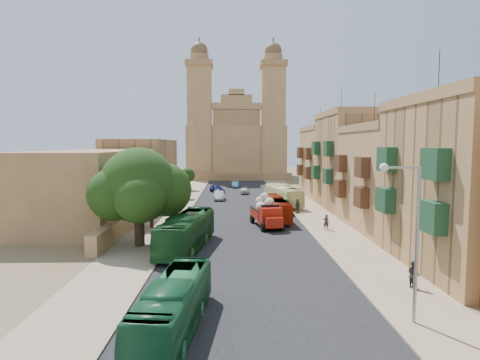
{
  "coord_description": "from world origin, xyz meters",
  "views": [
    {
      "loc": [
        -1.15,
        -31.7,
        9.15
      ],
      "look_at": [
        0.0,
        26.0,
        4.0
      ],
      "focal_mm": 30.0,
      "sensor_mm": 36.0,
      "label": 1
    }
  ],
  "objects_px": {
    "bus_green_south": "(174,306)",
    "car_blue_a": "(202,223)",
    "street_tree_c": "(180,179)",
    "bus_cream_east": "(283,195)",
    "street_tree_d": "(188,175)",
    "car_white_a": "(219,196)",
    "pedestrian_c": "(297,206)",
    "streetlamp": "(408,223)",
    "ficus_tree": "(139,188)",
    "car_blue_b": "(235,184)",
    "bus_green_north": "(187,232)",
    "street_tree_b": "(169,183)",
    "car_dkblue": "(217,189)",
    "olive_pickup": "(279,205)",
    "car_white_b": "(245,191)",
    "church": "(236,143)",
    "pedestrian_b": "(414,274)",
    "pedestrian_a": "(326,222)",
    "red_truck": "(267,212)",
    "car_cream": "(277,207)",
    "street_tree_a": "(151,199)",
    "bus_red_east": "(275,208)"
  },
  "relations": [
    {
      "from": "streetlamp",
      "to": "pedestrian_c",
      "type": "bearing_deg",
      "value": 90.39
    },
    {
      "from": "car_dkblue",
      "to": "ficus_tree",
      "type": "bearing_deg",
      "value": -120.35
    },
    {
      "from": "bus_cream_east",
      "to": "pedestrian_b",
      "type": "distance_m",
      "value": 35.06
    },
    {
      "from": "bus_cream_east",
      "to": "car_blue_b",
      "type": "xyz_separation_m",
      "value": [
        -7.0,
        24.98,
        -0.87
      ]
    },
    {
      "from": "bus_red_east",
      "to": "church",
      "type": "bearing_deg",
      "value": -90.01
    },
    {
      "from": "olive_pickup",
      "to": "car_white_b",
      "type": "relative_size",
      "value": 1.45
    },
    {
      "from": "red_truck",
      "to": "pedestrian_a",
      "type": "height_order",
      "value": "red_truck"
    },
    {
      "from": "bus_green_south",
      "to": "car_white_a",
      "type": "distance_m",
      "value": 46.65
    },
    {
      "from": "car_white_a",
      "to": "street_tree_b",
      "type": "bearing_deg",
      "value": -124.53
    },
    {
      "from": "street_tree_b",
      "to": "car_cream",
      "type": "xyz_separation_m",
      "value": [
        15.0,
        -2.04,
        -3.11
      ]
    },
    {
      "from": "bus_green_north",
      "to": "pedestrian_a",
      "type": "xyz_separation_m",
      "value": [
        14.06,
        7.76,
        -0.73
      ]
    },
    {
      "from": "street_tree_c",
      "to": "pedestrian_c",
      "type": "bearing_deg",
      "value": -41.44
    },
    {
      "from": "street_tree_c",
      "to": "bus_cream_east",
      "type": "relative_size",
      "value": 0.44
    },
    {
      "from": "street_tree_b",
      "to": "bus_green_north",
      "type": "xyz_separation_m",
      "value": [
        4.89,
        -21.25,
        -2.22
      ]
    },
    {
      "from": "car_dkblue",
      "to": "car_white_b",
      "type": "height_order",
      "value": "car_dkblue"
    },
    {
      "from": "street_tree_c",
      "to": "bus_cream_east",
      "type": "xyz_separation_m",
      "value": [
        16.5,
        -8.21,
        -1.68
      ]
    },
    {
      "from": "bus_green_north",
      "to": "car_white_b",
      "type": "xyz_separation_m",
      "value": [
        6.35,
        39.18,
        -0.95
      ]
    },
    {
      "from": "street_tree_d",
      "to": "car_blue_a",
      "type": "xyz_separation_m",
      "value": [
        5.6,
        -36.53,
        -2.38
      ]
    },
    {
      "from": "car_blue_a",
      "to": "car_dkblue",
      "type": "relative_size",
      "value": 0.82
    },
    {
      "from": "bus_cream_east",
      "to": "car_white_a",
      "type": "distance_m",
      "value": 11.57
    },
    {
      "from": "car_cream",
      "to": "street_tree_d",
      "type": "bearing_deg",
      "value": -63.11
    },
    {
      "from": "car_dkblue",
      "to": "pedestrian_c",
      "type": "relative_size",
      "value": 2.27
    },
    {
      "from": "street_tree_c",
      "to": "pedestrian_c",
      "type": "xyz_separation_m",
      "value": [
        17.5,
        -15.45,
        -2.23
      ]
    },
    {
      "from": "street_tree_b",
      "to": "pedestrian_b",
      "type": "bearing_deg",
      "value": -56.65
    },
    {
      "from": "streetlamp",
      "to": "car_blue_b",
      "type": "height_order",
      "value": "streetlamp"
    },
    {
      "from": "pedestrian_c",
      "to": "bus_green_south",
      "type": "bearing_deg",
      "value": -41.18
    },
    {
      "from": "pedestrian_b",
      "to": "street_tree_c",
      "type": "bearing_deg",
      "value": 17.56
    },
    {
      "from": "car_white_b",
      "to": "car_dkblue",
      "type": "bearing_deg",
      "value": -16.24
    },
    {
      "from": "street_tree_d",
      "to": "car_white_a",
      "type": "xyz_separation_m",
      "value": [
        6.7,
        -14.12,
        -2.28
      ]
    },
    {
      "from": "streetlamp",
      "to": "church",
      "type": "bearing_deg",
      "value": 94.87
    },
    {
      "from": "church",
      "to": "olive_pickup",
      "type": "xyz_separation_m",
      "value": [
        5.14,
        -57.0,
        -8.48
      ]
    },
    {
      "from": "street_tree_d",
      "to": "car_blue_a",
      "type": "distance_m",
      "value": 37.03
    },
    {
      "from": "church",
      "to": "bus_cream_east",
      "type": "xyz_separation_m",
      "value": [
        6.5,
        -50.82,
        -7.98
      ]
    },
    {
      "from": "red_truck",
      "to": "pedestrian_c",
      "type": "bearing_deg",
      "value": 59.85
    },
    {
      "from": "bus_green_south",
      "to": "car_blue_a",
      "type": "xyz_separation_m",
      "value": [
        -0.4,
        24.23,
        -0.68
      ]
    },
    {
      "from": "church",
      "to": "pedestrian_c",
      "type": "height_order",
      "value": "church"
    },
    {
      "from": "street_tree_b",
      "to": "bus_green_north",
      "type": "height_order",
      "value": "street_tree_b"
    },
    {
      "from": "ficus_tree",
      "to": "pedestrian_c",
      "type": "height_order",
      "value": "ficus_tree"
    },
    {
      "from": "street_tree_a",
      "to": "car_dkblue",
      "type": "bearing_deg",
      "value": 79.47
    },
    {
      "from": "car_dkblue",
      "to": "car_blue_a",
      "type": "bearing_deg",
      "value": -113.35
    },
    {
      "from": "bus_green_north",
      "to": "street_tree_c",
      "type": "bearing_deg",
      "value": 107.25
    },
    {
      "from": "bus_green_south",
      "to": "car_blue_a",
      "type": "relative_size",
      "value": 2.56
    },
    {
      "from": "car_blue_b",
      "to": "pedestrian_a",
      "type": "bearing_deg",
      "value": -78.04
    },
    {
      "from": "street_tree_b",
      "to": "bus_green_south",
      "type": "bearing_deg",
      "value": -80.73
    },
    {
      "from": "church",
      "to": "ficus_tree",
      "type": "bearing_deg",
      "value": -97.2
    },
    {
      "from": "church",
      "to": "street_tree_d",
      "type": "relative_size",
      "value": 8.07
    },
    {
      "from": "bus_green_south",
      "to": "car_blue_a",
      "type": "height_order",
      "value": "bus_green_south"
    },
    {
      "from": "car_white_b",
      "to": "pedestrian_c",
      "type": "distance_m",
      "value": 22.28
    },
    {
      "from": "bus_green_north",
      "to": "car_dkblue",
      "type": "height_order",
      "value": "bus_green_north"
    },
    {
      "from": "car_blue_b",
      "to": "car_white_a",
      "type": "bearing_deg",
      "value": -99.07
    }
  ]
}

